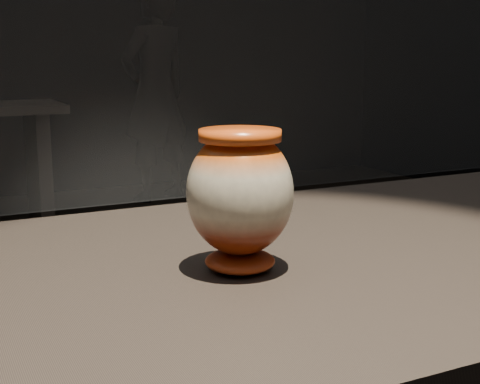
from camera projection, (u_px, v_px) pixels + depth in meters
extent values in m
cube|color=black|center=(171.00, 288.00, 0.94)|extent=(2.00, 0.80, 0.05)
ellipsoid|color=#691D09|center=(240.00, 261.00, 0.94)|extent=(0.12, 0.12, 0.03)
ellipsoid|color=beige|center=(240.00, 193.00, 0.92)|extent=(0.18, 0.18, 0.17)
cylinder|color=#DA5814|center=(240.00, 135.00, 0.90)|extent=(0.14, 0.14, 0.02)
cube|color=black|center=(39.00, 179.00, 4.17)|extent=(0.08, 0.50, 0.85)
imported|color=black|center=(155.00, 93.00, 5.40)|extent=(0.75, 0.62, 1.76)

